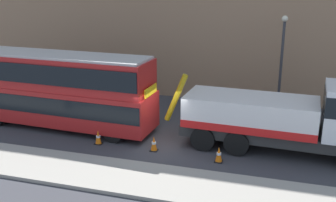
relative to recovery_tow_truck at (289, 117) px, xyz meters
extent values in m
plane|color=#38383D|center=(-5.82, -0.41, -1.76)|extent=(120.00, 120.00, 0.00)
cube|color=gray|center=(-5.82, -4.61, -1.68)|extent=(60.00, 2.80, 0.15)
cube|color=#2D2D2D|center=(-0.48, 0.02, -0.90)|extent=(9.10, 2.65, 0.55)
cube|color=silver|center=(-1.78, 0.09, 0.07)|extent=(6.22, 2.89, 1.40)
cube|color=red|center=(-1.78, 0.09, -0.45)|extent=(6.22, 2.95, 0.36)
cylinder|color=#B79914|center=(-5.48, 0.27, 0.37)|extent=(1.25, 0.34, 2.52)
cylinder|color=black|center=(-2.12, 1.22, -1.18)|extent=(1.18, 0.40, 1.16)
cylinder|color=black|center=(-2.23, -1.00, -1.18)|extent=(1.18, 0.40, 1.16)
cylinder|color=black|center=(-3.72, 1.29, -1.18)|extent=(1.18, 0.40, 1.16)
cylinder|color=black|center=(-3.83, -0.92, -1.18)|extent=(1.18, 0.40, 1.16)
cube|color=#AD1E1E|center=(-12.16, 0.02, -0.47)|extent=(11.11, 3.03, 1.90)
cube|color=#AD1E1E|center=(-12.16, 0.02, 1.33)|extent=(10.88, 2.92, 1.70)
cube|color=black|center=(-12.16, 0.02, -0.22)|extent=(11.00, 3.08, 0.90)
cube|color=black|center=(-12.16, 0.02, 1.43)|extent=(10.78, 3.07, 1.00)
cube|color=#B2B2B2|center=(-12.16, 0.02, 2.24)|extent=(10.66, 2.81, 0.12)
cube|color=yellow|center=(-6.64, -0.25, 0.78)|extent=(0.13, 1.50, 0.44)
cylinder|color=black|center=(-8.21, 0.91, -1.24)|extent=(1.05, 0.35, 1.04)
cylinder|color=black|center=(-8.31, -1.25, -1.24)|extent=(1.05, 0.35, 1.04)
cylinder|color=black|center=(-15.40, 1.26, -1.24)|extent=(1.05, 0.35, 1.04)
cone|color=orange|center=(-8.92, -1.66, -1.40)|extent=(0.32, 0.32, 0.72)
cylinder|color=white|center=(-8.92, -1.66, -1.36)|extent=(0.21, 0.21, 0.10)
cube|color=black|center=(-8.92, -1.66, -1.74)|extent=(0.36, 0.36, 0.04)
cone|color=orange|center=(-6.03, -1.64, -1.40)|extent=(0.32, 0.32, 0.72)
cylinder|color=white|center=(-6.03, -1.64, -1.36)|extent=(0.21, 0.21, 0.10)
cube|color=black|center=(-6.03, -1.64, -1.74)|extent=(0.36, 0.36, 0.04)
cone|color=orange|center=(-2.88, -1.97, -1.40)|extent=(0.32, 0.32, 0.72)
cylinder|color=white|center=(-2.88, -1.97, -1.36)|extent=(0.21, 0.21, 0.10)
cube|color=black|center=(-2.88, -1.97, -1.74)|extent=(0.36, 0.36, 0.04)
cylinder|color=#38383D|center=(-0.63, 5.88, 0.99)|extent=(0.16, 0.16, 5.50)
sphere|color=#EAE5C6|center=(-0.63, 5.88, 3.89)|extent=(0.36, 0.36, 0.36)
camera|label=1|loc=(-0.36, -18.28, 6.08)|focal=42.95mm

